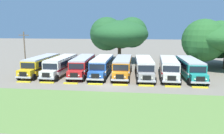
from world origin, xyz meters
The scene contains 20 objects.
ground_plane centered at (0.00, 0.00, 0.00)m, with size 220.00×220.00×0.00m, color slate.
foreground_grass_strip centered at (0.00, -9.18, 0.00)m, with size 80.00×11.55×0.01m, color olive.
parked_bus_slot_0 centered at (-12.00, 5.95, 1.58)m, with size 3.06×10.89×2.82m.
parked_bus_slot_1 centered at (-8.53, 5.73, 1.58)m, with size 3.00×10.88×2.82m.
parked_bus_slot_2 centered at (-5.02, 6.15, 1.58)m, with size 2.99×10.88×2.82m.
parked_bus_slot_3 centered at (-1.78, 5.95, 1.58)m, with size 2.70×10.84×2.82m.
parked_bus_slot_4 centered at (1.57, 5.99, 1.58)m, with size 2.71×10.84×2.82m.
parked_bus_slot_5 centered at (4.93, 5.72, 1.58)m, with size 3.10×10.89×2.82m.
parked_bus_slot_6 centered at (8.74, 5.90, 1.58)m, with size 3.18×10.91×2.82m.
parked_bus_slot_7 centered at (11.88, 5.90, 1.58)m, with size 2.96×10.87×2.82m.
curb_wheelstop_0 centered at (-11.95, -0.23, 0.07)m, with size 2.00×0.36×0.15m, color yellow.
curb_wheelstop_1 centered at (-8.54, -0.23, 0.07)m, with size 2.00×0.36×0.15m, color yellow.
curb_wheelstop_2 centered at (-5.12, -0.23, 0.07)m, with size 2.00×0.36×0.15m, color yellow.
curb_wheelstop_3 centered at (-1.71, -0.23, 0.07)m, with size 2.00×0.36×0.15m, color yellow.
curb_wheelstop_4 centered at (1.71, -0.23, 0.07)m, with size 2.00×0.36×0.15m, color yellow.
curb_wheelstop_5 centered at (5.12, -0.23, 0.07)m, with size 2.00×0.36×0.15m, color yellow.
curb_wheelstop_6 centered at (8.54, -0.23, 0.07)m, with size 2.00×0.36×0.15m, color yellow.
curb_wheelstop_7 centered at (11.95, -0.23, 0.07)m, with size 2.00×0.36×0.15m, color yellow.
broad_shade_tree centered at (-0.29, 19.77, 6.13)m, with size 12.35×12.70×9.78m.
utility_pole centered at (-15.55, 7.35, 3.69)m, with size 1.80×0.20×6.89m.
Camera 1 is at (4.16, -29.28, 7.77)m, focal length 36.11 mm.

